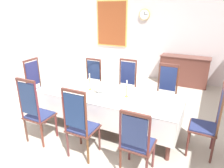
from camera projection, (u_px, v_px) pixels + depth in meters
ground at (110, 126)px, 4.21m from camera, size 6.53×6.82×0.04m
back_wall at (158, 27)px, 6.52m from camera, size 6.53×0.08×3.36m
dining_table at (108, 97)px, 3.89m from camera, size 2.73×1.02×0.75m
tablecloth at (108, 99)px, 3.90m from camera, size 2.75×1.04×0.45m
chair_south_a at (36, 111)px, 3.51m from camera, size 0.44×0.42×1.22m
chair_north_a at (91, 81)px, 5.07m from camera, size 0.44×0.42×1.11m
chair_south_b at (80, 124)px, 3.14m from camera, size 0.44×0.42×1.21m
chair_north_b at (126, 85)px, 4.69m from camera, size 0.44×0.42×1.19m
chair_south_c at (137, 142)px, 2.79m from camera, size 0.44×0.42×1.07m
chair_north_c at (166, 92)px, 4.32m from camera, size 0.44×0.42×1.19m
chair_head_west at (38, 86)px, 4.64m from camera, size 0.42×0.44×1.22m
chair_head_east at (209, 121)px, 3.19m from camera, size 0.42×0.44×1.22m
soup_tureen at (101, 87)px, 3.89m from camera, size 0.24×0.24×0.20m
candlestick_west at (90, 84)px, 3.97m from camera, size 0.07×0.07×0.34m
candlestick_east at (127, 91)px, 3.66m from camera, size 0.07×0.07×0.32m
bowl_near_left at (90, 81)px, 4.44m from camera, size 0.19×0.19×0.04m
bowl_near_right at (105, 84)px, 4.29m from camera, size 0.14×0.14×0.03m
spoon_primary at (86, 81)px, 4.52m from camera, size 0.06×0.17×0.01m
spoon_secondary at (101, 83)px, 4.36m from camera, size 0.03×0.18×0.01m
sideboard at (184, 71)px, 6.29m from camera, size 1.44×0.48×0.90m
mounted_clock at (145, 15)px, 6.51m from camera, size 0.35×0.06×0.35m
framed_painting at (112, 24)px, 7.10m from camera, size 1.14×0.05×1.53m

